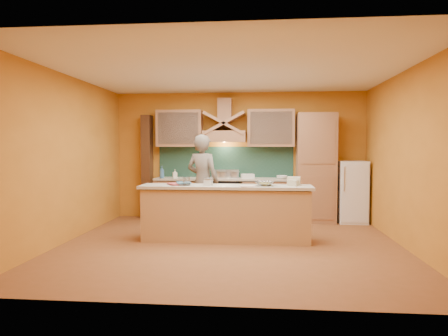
# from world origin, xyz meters

# --- Properties ---
(floor) EXTENTS (5.50, 5.00, 0.01)m
(floor) POSITION_xyz_m (0.00, 0.00, 0.00)
(floor) COLOR brown
(floor) RESTS_ON ground
(ceiling) EXTENTS (5.50, 5.00, 0.01)m
(ceiling) POSITION_xyz_m (0.00, 0.00, 2.80)
(ceiling) COLOR white
(ceiling) RESTS_ON wall_back
(wall_back) EXTENTS (5.50, 0.02, 2.80)m
(wall_back) POSITION_xyz_m (0.00, 2.50, 1.40)
(wall_back) COLOR orange
(wall_back) RESTS_ON floor
(wall_front) EXTENTS (5.50, 0.02, 2.80)m
(wall_front) POSITION_xyz_m (0.00, -2.50, 1.40)
(wall_front) COLOR orange
(wall_front) RESTS_ON floor
(wall_left) EXTENTS (0.02, 5.00, 2.80)m
(wall_left) POSITION_xyz_m (-2.75, 0.00, 1.40)
(wall_left) COLOR orange
(wall_left) RESTS_ON floor
(wall_right) EXTENTS (0.02, 5.00, 2.80)m
(wall_right) POSITION_xyz_m (2.75, 0.00, 1.40)
(wall_right) COLOR orange
(wall_right) RESTS_ON floor
(base_cabinet_left) EXTENTS (1.10, 0.60, 0.86)m
(base_cabinet_left) POSITION_xyz_m (-1.25, 2.20, 0.43)
(base_cabinet_left) COLOR #A06C49
(base_cabinet_left) RESTS_ON floor
(base_cabinet_right) EXTENTS (1.10, 0.60, 0.86)m
(base_cabinet_right) POSITION_xyz_m (0.65, 2.20, 0.43)
(base_cabinet_right) COLOR #A06C49
(base_cabinet_right) RESTS_ON floor
(counter_top) EXTENTS (3.00, 0.62, 0.04)m
(counter_top) POSITION_xyz_m (-0.30, 2.20, 0.90)
(counter_top) COLOR beige
(counter_top) RESTS_ON base_cabinet_left
(stove) EXTENTS (0.60, 0.58, 0.90)m
(stove) POSITION_xyz_m (-0.30, 2.20, 0.45)
(stove) COLOR black
(stove) RESTS_ON floor
(backsplash) EXTENTS (3.00, 0.03, 0.70)m
(backsplash) POSITION_xyz_m (-0.30, 2.48, 1.25)
(backsplash) COLOR #19392F
(backsplash) RESTS_ON wall_back
(range_hood) EXTENTS (0.92, 0.50, 0.24)m
(range_hood) POSITION_xyz_m (-0.30, 2.25, 1.82)
(range_hood) COLOR #A06C49
(range_hood) RESTS_ON wall_back
(hood_chimney) EXTENTS (0.30, 0.30, 0.50)m
(hood_chimney) POSITION_xyz_m (-0.30, 2.35, 2.40)
(hood_chimney) COLOR #A06C49
(hood_chimney) RESTS_ON wall_back
(upper_cabinet_left) EXTENTS (1.00, 0.35, 0.80)m
(upper_cabinet_left) POSITION_xyz_m (-1.30, 2.33, 2.00)
(upper_cabinet_left) COLOR #A06C49
(upper_cabinet_left) RESTS_ON wall_back
(upper_cabinet_right) EXTENTS (1.00, 0.35, 0.80)m
(upper_cabinet_right) POSITION_xyz_m (0.70, 2.33, 2.00)
(upper_cabinet_right) COLOR #A06C49
(upper_cabinet_right) RESTS_ON wall_back
(pantry_column) EXTENTS (0.80, 0.60, 2.30)m
(pantry_column) POSITION_xyz_m (1.65, 2.20, 1.15)
(pantry_column) COLOR #A06C49
(pantry_column) RESTS_ON floor
(fridge) EXTENTS (0.58, 0.60, 1.30)m
(fridge) POSITION_xyz_m (2.40, 2.20, 0.65)
(fridge) COLOR white
(fridge) RESTS_ON floor
(trim_column_left) EXTENTS (0.20, 0.30, 2.30)m
(trim_column_left) POSITION_xyz_m (-2.05, 2.35, 1.15)
(trim_column_left) COLOR #472816
(trim_column_left) RESTS_ON floor
(island_body) EXTENTS (2.80, 0.55, 0.88)m
(island_body) POSITION_xyz_m (-0.10, 0.30, 0.44)
(island_body) COLOR tan
(island_body) RESTS_ON floor
(island_top) EXTENTS (2.90, 0.62, 0.05)m
(island_top) POSITION_xyz_m (-0.10, 0.30, 0.92)
(island_top) COLOR beige
(island_top) RESTS_ON island_body
(person) EXTENTS (0.78, 0.66, 1.84)m
(person) POSITION_xyz_m (-0.64, 1.28, 0.92)
(person) COLOR #70665B
(person) RESTS_ON floor
(pot_large) EXTENTS (0.27, 0.27, 0.15)m
(pot_large) POSITION_xyz_m (-0.36, 2.15, 0.97)
(pot_large) COLOR silver
(pot_large) RESTS_ON stove
(pot_small) EXTENTS (0.21, 0.21, 0.14)m
(pot_small) POSITION_xyz_m (-0.08, 2.19, 0.97)
(pot_small) COLOR #B5B4BB
(pot_small) RESTS_ON stove
(soap_bottle_a) EXTENTS (0.12, 0.12, 0.19)m
(soap_bottle_a) POSITION_xyz_m (-1.35, 2.04, 1.02)
(soap_bottle_a) COLOR white
(soap_bottle_a) RESTS_ON counter_top
(soap_bottle_b) EXTENTS (0.11, 0.11, 0.26)m
(soap_bottle_b) POSITION_xyz_m (-1.63, 1.99, 1.05)
(soap_bottle_b) COLOR #366496
(soap_bottle_b) RESTS_ON counter_top
(bowl_back) EXTENTS (0.25, 0.25, 0.07)m
(bowl_back) POSITION_xyz_m (0.93, 2.11, 0.96)
(bowl_back) COLOR white
(bowl_back) RESTS_ON counter_top
(dish_rack) EXTENTS (0.31, 0.27, 0.09)m
(dish_rack) POSITION_xyz_m (0.21, 2.17, 0.97)
(dish_rack) COLOR silver
(dish_rack) RESTS_ON counter_top
(book_lower) EXTENTS (0.37, 0.40, 0.03)m
(book_lower) POSITION_xyz_m (-1.05, 0.23, 0.96)
(book_lower) COLOR #B44045
(book_lower) RESTS_ON island_top
(book_upper) EXTENTS (0.31, 0.37, 0.02)m
(book_upper) POSITION_xyz_m (-0.94, 0.29, 0.98)
(book_upper) COLOR teal
(book_upper) RESTS_ON island_top
(jar_large) EXTENTS (0.15, 0.15, 0.14)m
(jar_large) POSITION_xyz_m (-0.75, 0.20, 1.02)
(jar_large) COLOR silver
(jar_large) RESTS_ON island_top
(jar_small) EXTENTS (0.13, 0.13, 0.14)m
(jar_small) POSITION_xyz_m (-0.37, 0.28, 1.01)
(jar_small) COLOR white
(jar_small) RESTS_ON island_top
(kitchen_scale) EXTENTS (0.13, 0.13, 0.10)m
(kitchen_scale) POSITION_xyz_m (-0.39, 0.23, 1.00)
(kitchen_scale) COLOR silver
(kitchen_scale) RESTS_ON island_top
(mixing_bowl) EXTENTS (0.34, 0.34, 0.08)m
(mixing_bowl) POSITION_xyz_m (0.55, 0.29, 0.98)
(mixing_bowl) COLOR silver
(mixing_bowl) RESTS_ON island_top
(cloth) EXTENTS (0.29, 0.26, 0.02)m
(cloth) POSITION_xyz_m (0.27, 0.11, 0.95)
(cloth) COLOR beige
(cloth) RESTS_ON island_top
(grocery_bag_a) EXTENTS (0.24, 0.21, 0.14)m
(grocery_bag_a) POSITION_xyz_m (1.05, 0.45, 1.02)
(grocery_bag_a) COLOR beige
(grocery_bag_a) RESTS_ON island_top
(grocery_bag_b) EXTENTS (0.19, 0.18, 0.10)m
(grocery_bag_b) POSITION_xyz_m (1.02, 0.32, 0.99)
(grocery_bag_b) COLOR beige
(grocery_bag_b) RESTS_ON island_top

